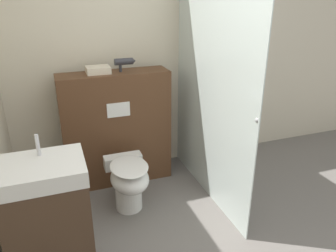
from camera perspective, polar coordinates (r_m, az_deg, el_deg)
wall_back at (r=3.54m, az=-3.92°, el=12.04°), size 8.00×0.06×2.50m
partition_panel at (r=3.39m, az=-8.91°, el=-0.45°), size 1.08×0.31×1.17m
shower_glass at (r=2.98m, az=7.41°, el=6.67°), size 0.04×1.54×2.17m
toilet at (r=3.00m, az=-6.86°, el=-9.44°), size 0.35×0.54×0.49m
sink_vanity at (r=2.35m, az=-19.85°, el=-16.09°), size 0.52×0.42×1.08m
hair_drier at (r=3.20m, az=-7.59°, el=11.00°), size 0.21×0.06×0.13m
folded_towel at (r=3.19m, az=-12.08°, el=9.53°), size 0.22×0.18×0.06m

